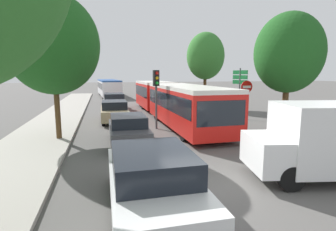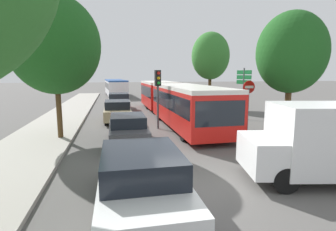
{
  "view_description": "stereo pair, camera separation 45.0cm",
  "coord_description": "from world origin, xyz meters",
  "px_view_note": "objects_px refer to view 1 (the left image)",
  "views": [
    {
      "loc": [
        -2.86,
        -6.46,
        3.17
      ],
      "look_at": [
        0.2,
        5.62,
        1.2
      ],
      "focal_mm": 28.0,
      "sensor_mm": 36.0,
      "label": 1
    },
    {
      "loc": [
        -2.42,
        -6.57,
        3.17
      ],
      "look_at": [
        0.2,
        5.62,
        1.2
      ],
      "focal_mm": 28.0,
      "sensor_mm": 36.0,
      "label": 2
    }
  ],
  "objects_px": {
    "queued_car_graphite": "(128,129)",
    "queued_car_silver": "(114,102)",
    "tree_left_mid": "(54,47)",
    "tree_right_mid": "(205,56)",
    "queued_car_tan": "(114,111)",
    "articulated_bus": "(170,98)",
    "traffic_light": "(156,86)",
    "city_bus_rear": "(109,87)",
    "queued_car_white": "(152,182)",
    "no_entry_sign": "(246,97)",
    "tree_right_near": "(290,55)",
    "direction_sign_post": "(240,83)"
  },
  "relations": [
    {
      "from": "queued_car_white",
      "to": "tree_right_mid",
      "type": "bearing_deg",
      "value": -25.03
    },
    {
      "from": "queued_car_graphite",
      "to": "city_bus_rear",
      "type": "bearing_deg",
      "value": 0.8
    },
    {
      "from": "traffic_light",
      "to": "tree_right_mid",
      "type": "xyz_separation_m",
      "value": [
        6.35,
        8.26,
        2.31
      ]
    },
    {
      "from": "queued_car_white",
      "to": "queued_car_graphite",
      "type": "height_order",
      "value": "queued_car_white"
    },
    {
      "from": "queued_car_white",
      "to": "tree_left_mid",
      "type": "distance_m",
      "value": 9.0
    },
    {
      "from": "queued_car_graphite",
      "to": "tree_right_mid",
      "type": "xyz_separation_m",
      "value": [
        8.29,
        11.28,
        4.13
      ]
    },
    {
      "from": "queued_car_tan",
      "to": "tree_right_near",
      "type": "height_order",
      "value": "tree_right_near"
    },
    {
      "from": "queued_car_graphite",
      "to": "queued_car_silver",
      "type": "height_order",
      "value": "queued_car_silver"
    },
    {
      "from": "traffic_light",
      "to": "tree_right_near",
      "type": "height_order",
      "value": "tree_right_near"
    },
    {
      "from": "traffic_light",
      "to": "tree_right_near",
      "type": "relative_size",
      "value": 0.54
    },
    {
      "from": "queued_car_graphite",
      "to": "tree_left_mid",
      "type": "height_order",
      "value": "tree_left_mid"
    },
    {
      "from": "tree_right_near",
      "to": "tree_right_mid",
      "type": "relative_size",
      "value": 0.9
    },
    {
      "from": "tree_left_mid",
      "to": "tree_right_mid",
      "type": "distance_m",
      "value": 15.11
    },
    {
      "from": "city_bus_rear",
      "to": "tree_left_mid",
      "type": "xyz_separation_m",
      "value": [
        -3.02,
        -25.64,
        3.02
      ]
    },
    {
      "from": "tree_left_mid",
      "to": "tree_right_near",
      "type": "distance_m",
      "value": 11.44
    },
    {
      "from": "no_entry_sign",
      "to": "tree_right_mid",
      "type": "height_order",
      "value": "tree_right_mid"
    },
    {
      "from": "queued_car_silver",
      "to": "tree_right_near",
      "type": "xyz_separation_m",
      "value": [
        8.24,
        -12.11,
        3.37
      ]
    },
    {
      "from": "queued_car_white",
      "to": "traffic_light",
      "type": "bearing_deg",
      "value": -11.81
    },
    {
      "from": "queued_car_silver",
      "to": "tree_left_mid",
      "type": "relative_size",
      "value": 0.63
    },
    {
      "from": "queued_car_tan",
      "to": "tree_left_mid",
      "type": "bearing_deg",
      "value": 148.97
    },
    {
      "from": "queued_car_graphite",
      "to": "tree_left_mid",
      "type": "distance_m",
      "value": 5.07
    },
    {
      "from": "tree_left_mid",
      "to": "queued_car_tan",
      "type": "bearing_deg",
      "value": 58.44
    },
    {
      "from": "queued_car_graphite",
      "to": "no_entry_sign",
      "type": "height_order",
      "value": "no_entry_sign"
    },
    {
      "from": "city_bus_rear",
      "to": "tree_right_near",
      "type": "distance_m",
      "value": 28.59
    },
    {
      "from": "queued_car_white",
      "to": "tree_right_near",
      "type": "height_order",
      "value": "tree_right_near"
    },
    {
      "from": "direction_sign_post",
      "to": "tree_right_mid",
      "type": "height_order",
      "value": "tree_right_mid"
    },
    {
      "from": "no_entry_sign",
      "to": "direction_sign_post",
      "type": "distance_m",
      "value": 4.08
    },
    {
      "from": "articulated_bus",
      "to": "no_entry_sign",
      "type": "bearing_deg",
      "value": 30.57
    },
    {
      "from": "traffic_light",
      "to": "no_entry_sign",
      "type": "distance_m",
      "value": 5.14
    },
    {
      "from": "queued_car_silver",
      "to": "city_bus_rear",
      "type": "bearing_deg",
      "value": 0.76
    },
    {
      "from": "articulated_bus",
      "to": "city_bus_rear",
      "type": "relative_size",
      "value": 1.51
    },
    {
      "from": "traffic_light",
      "to": "direction_sign_post",
      "type": "distance_m",
      "value": 6.81
    },
    {
      "from": "city_bus_rear",
      "to": "queued_car_silver",
      "type": "relative_size",
      "value": 2.59
    },
    {
      "from": "direction_sign_post",
      "to": "tree_left_mid",
      "type": "distance_m",
      "value": 12.28
    },
    {
      "from": "no_entry_sign",
      "to": "tree_left_mid",
      "type": "height_order",
      "value": "tree_left_mid"
    },
    {
      "from": "city_bus_rear",
      "to": "tree_right_near",
      "type": "height_order",
      "value": "tree_right_near"
    },
    {
      "from": "queued_car_tan",
      "to": "direction_sign_post",
      "type": "distance_m",
      "value": 8.99
    },
    {
      "from": "queued_car_silver",
      "to": "queued_car_tan",
      "type": "bearing_deg",
      "value": 177.96
    },
    {
      "from": "articulated_bus",
      "to": "tree_right_near",
      "type": "distance_m",
      "value": 8.57
    },
    {
      "from": "articulated_bus",
      "to": "queued_car_silver",
      "type": "relative_size",
      "value": 3.93
    },
    {
      "from": "queued_car_white",
      "to": "tree_left_mid",
      "type": "relative_size",
      "value": 0.64
    },
    {
      "from": "queued_car_silver",
      "to": "queued_car_graphite",
      "type": "bearing_deg",
      "value": -179.15
    },
    {
      "from": "articulated_bus",
      "to": "traffic_light",
      "type": "bearing_deg",
      "value": -26.22
    },
    {
      "from": "tree_left_mid",
      "to": "city_bus_rear",
      "type": "bearing_deg",
      "value": 83.27
    },
    {
      "from": "articulated_bus",
      "to": "tree_right_near",
      "type": "bearing_deg",
      "value": 33.09
    },
    {
      "from": "queued_car_silver",
      "to": "traffic_light",
      "type": "height_order",
      "value": "traffic_light"
    },
    {
      "from": "queued_car_graphite",
      "to": "queued_car_tan",
      "type": "height_order",
      "value": "queued_car_tan"
    },
    {
      "from": "queued_car_tan",
      "to": "articulated_bus",
      "type": "bearing_deg",
      "value": -80.88
    },
    {
      "from": "articulated_bus",
      "to": "queued_car_silver",
      "type": "xyz_separation_m",
      "value": [
        -3.73,
        5.33,
        -0.69
      ]
    },
    {
      "from": "tree_right_near",
      "to": "direction_sign_post",
      "type": "bearing_deg",
      "value": 87.32
    }
  ]
}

